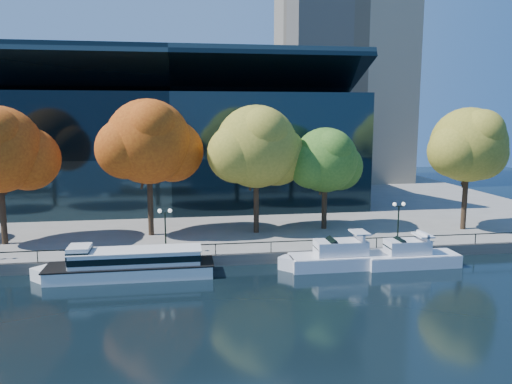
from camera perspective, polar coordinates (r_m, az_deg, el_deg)
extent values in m
plane|color=black|center=(41.96, -4.30, -9.66)|extent=(160.00, 160.00, 0.00)
cube|color=slate|center=(77.31, -6.39, -0.75)|extent=(90.00, 67.00, 1.00)
cube|color=#47443F|center=(44.71, -4.61, -7.82)|extent=(90.00, 0.25, 1.00)
cube|color=black|center=(44.51, -4.65, -5.96)|extent=(88.20, 0.08, 0.08)
cube|color=black|center=(44.64, -4.64, -6.58)|extent=(0.07, 0.07, 0.90)
cube|color=black|center=(71.89, -9.54, 4.49)|extent=(50.00, 24.00, 16.00)
cube|color=black|center=(67.83, -9.80, 12.26)|extent=(50.00, 17.14, 7.86)
cube|color=gray|center=(101.45, 9.81, 19.62)|extent=(22.00, 22.00, 65.00)
cube|color=white|center=(42.96, -14.11, -8.74)|extent=(13.32, 3.24, 1.05)
cube|color=black|center=(42.80, -14.13, -8.04)|extent=(13.59, 3.30, 0.11)
cube|color=white|center=(44.11, -22.85, -8.71)|extent=(2.68, 2.68, 1.05)
cube|color=white|center=(42.58, -13.52, -7.26)|extent=(10.39, 2.65, 1.14)
cube|color=black|center=(42.57, -13.52, -7.20)|extent=(10.53, 2.72, 0.52)
cube|color=white|center=(42.42, -13.55, -6.46)|extent=(10.66, 2.78, 0.10)
cube|color=white|center=(43.13, -19.51, -6.93)|extent=(1.71, 2.26, 1.71)
cube|color=black|center=(43.08, -19.52, -6.69)|extent=(1.76, 2.33, 0.67)
cube|color=silver|center=(44.89, 10.22, -7.78)|extent=(9.92, 2.83, 1.13)
cube|color=silver|center=(43.58, 3.97, -8.17)|extent=(2.17, 2.17, 1.13)
cube|color=silver|center=(44.73, 10.24, -7.06)|extent=(9.72, 2.78, 0.08)
cube|color=silver|center=(44.39, 9.65, -6.24)|extent=(4.46, 2.13, 1.23)
cube|color=black|center=(43.99, 8.05, -6.22)|extent=(1.95, 2.04, 1.55)
cube|color=silver|center=(44.72, 11.74, -5.01)|extent=(0.24, 2.21, 0.76)
cube|color=silver|center=(44.63, 11.76, -4.54)|extent=(1.32, 2.21, 0.14)
cube|color=silver|center=(46.63, 17.31, -7.43)|extent=(8.33, 2.59, 1.11)
cube|color=silver|center=(44.99, 12.49, -7.83)|extent=(2.04, 2.04, 1.11)
cube|color=silver|center=(46.47, 17.34, -6.75)|extent=(8.16, 2.54, 0.07)
cube|color=silver|center=(46.12, 16.91, -5.98)|extent=(3.75, 1.94, 1.20)
cube|color=black|center=(45.65, 15.69, -5.96)|extent=(1.69, 1.86, 1.40)
cube|color=silver|center=(46.53, 18.54, -4.82)|extent=(0.23, 2.02, 0.74)
cube|color=silver|center=(46.51, 18.55, -4.70)|extent=(1.30, 2.02, 0.14)
cylinder|color=black|center=(53.25, -27.00, -1.51)|extent=(0.56, 0.56, 7.26)
cylinder|color=black|center=(52.89, -26.64, 1.58)|extent=(1.16, 1.76, 3.63)
sphere|color=maroon|center=(53.21, -24.62, 3.46)|extent=(6.14, 6.14, 6.14)
cylinder|color=black|center=(52.10, -12.00, -0.69)|extent=(0.56, 0.56, 7.69)
cylinder|color=black|center=(51.87, -11.55, 2.65)|extent=(1.21, 1.84, 3.84)
cylinder|color=black|center=(51.46, -12.56, 2.26)|extent=(1.11, 1.26, 3.44)
sphere|color=maroon|center=(51.48, -12.21, 5.65)|extent=(8.57, 8.57, 8.57)
sphere|color=maroon|center=(52.74, -9.53, 4.63)|extent=(6.42, 6.42, 6.42)
sphere|color=maroon|center=(50.84, -14.66, 4.80)|extent=(6.00, 6.00, 6.00)
sphere|color=maroon|center=(49.69, -11.89, 7.28)|extent=(5.14, 5.14, 5.14)
cylinder|color=black|center=(52.12, 0.03, -0.75)|extent=(0.56, 0.56, 7.23)
cylinder|color=black|center=(51.99, 0.54, 2.39)|extent=(1.16, 1.75, 3.62)
cylinder|color=black|center=(51.40, -0.36, 2.02)|extent=(1.07, 1.21, 3.24)
sphere|color=olive|center=(51.49, 0.03, 5.21)|extent=(8.54, 8.54, 8.54)
sphere|color=olive|center=(53.23, 2.33, 4.17)|extent=(6.40, 6.40, 6.40)
sphere|color=olive|center=(50.41, -2.23, 4.39)|extent=(5.98, 5.98, 5.98)
sphere|color=olive|center=(49.80, 0.82, 6.80)|extent=(5.12, 5.12, 5.12)
cylinder|color=black|center=(54.51, 7.82, -1.07)|extent=(0.56, 0.56, 6.00)
cylinder|color=black|center=(54.49, 8.32, 1.43)|extent=(1.02, 1.51, 3.02)
cylinder|color=black|center=(53.79, 7.55, 1.12)|extent=(0.94, 1.06, 2.70)
sphere|color=#2D591B|center=(53.93, 7.93, 3.65)|extent=(6.92, 6.92, 6.92)
sphere|color=#2D591B|center=(55.56, 9.49, 2.87)|extent=(5.19, 5.19, 5.19)
sphere|color=#2D591B|center=(52.84, 6.33, 3.01)|extent=(4.85, 4.85, 4.85)
sphere|color=#2D591B|center=(52.61, 8.75, 4.83)|extent=(4.15, 4.15, 4.15)
cylinder|color=black|center=(58.23, 22.76, -0.40)|extent=(0.56, 0.56, 7.30)
cylinder|color=black|center=(58.30, 23.24, 2.43)|extent=(1.17, 1.77, 3.65)
cylinder|color=black|center=(57.43, 22.73, 2.11)|extent=(1.07, 1.22, 3.27)
sphere|color=olive|center=(57.67, 23.08, 4.98)|extent=(7.89, 7.89, 7.89)
sphere|color=olive|center=(59.89, 24.20, 4.08)|extent=(5.92, 5.92, 5.92)
sphere|color=olive|center=(56.01, 21.75, 4.36)|extent=(5.52, 5.52, 5.52)
sphere|color=olive|center=(56.49, 24.35, 6.24)|extent=(4.73, 4.73, 4.73)
cylinder|color=black|center=(45.44, -10.31, -4.66)|extent=(0.14, 0.14, 3.60)
cube|color=black|center=(45.05, -10.37, -2.38)|extent=(0.90, 0.06, 0.06)
sphere|color=white|center=(45.03, -10.95, -2.14)|extent=(0.36, 0.36, 0.36)
sphere|color=white|center=(45.00, -9.81, -2.11)|extent=(0.36, 0.36, 0.36)
cylinder|color=black|center=(49.85, 15.93, -3.66)|extent=(0.14, 0.14, 3.60)
cube|color=black|center=(49.50, 16.02, -1.57)|extent=(0.90, 0.06, 0.06)
sphere|color=white|center=(49.28, 15.55, -1.36)|extent=(0.36, 0.36, 0.36)
sphere|color=white|center=(49.65, 16.50, -1.33)|extent=(0.36, 0.36, 0.36)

